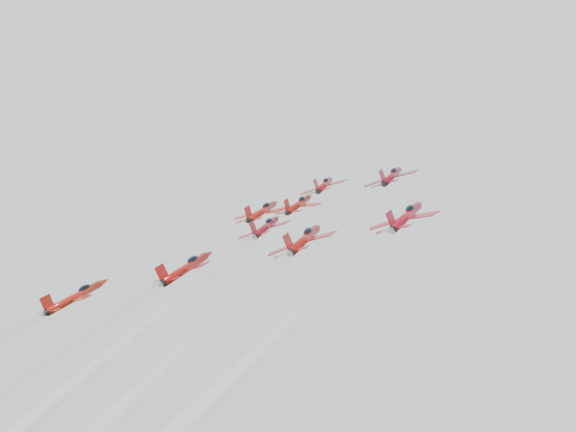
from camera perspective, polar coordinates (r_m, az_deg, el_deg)
The scene contains 7 objects.
jet_lead at distance 146.61m, azimuth 2.62°, elevation 2.24°, with size 9.42×11.33×9.36m.
jet_row2_left at distance 141.30m, azimuth -1.84°, elevation 0.36°, with size 9.97×11.98×9.90m.
jet_row2_center at distance 134.01m, azimuth 0.76°, elevation 0.85°, with size 8.99×10.81×8.93m.
jet_row2_right at distance 129.63m, azimuth 7.41°, elevation 2.85°, with size 9.34×11.23×9.28m.
jet_center at distance 88.35m, azimuth -13.89°, elevation -9.16°, with size 8.99×76.27×63.50m.
jet_rear_right at distance 65.28m, azimuth -15.56°, elevation -14.57°, with size 9.74×82.65×68.81m.
jet_rear_farright at distance 58.32m, azimuth -3.28°, elevation -12.01°, with size 8.76×74.29×61.85m.
Camera 1 is at (58.26, -92.94, 100.48)m, focal length 50.00 mm.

